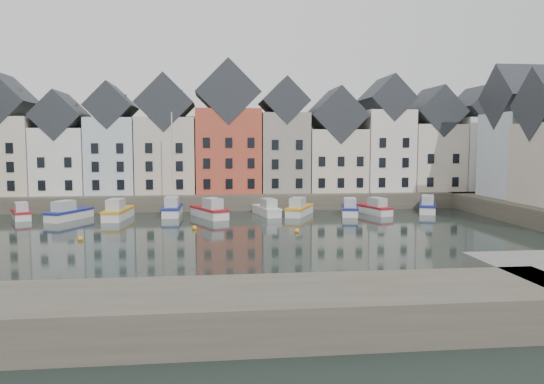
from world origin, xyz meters
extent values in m
plane|color=black|center=(0.00, 0.00, 0.00)|extent=(260.00, 260.00, 0.00)
cube|color=#4C463A|center=(0.00, 30.00, 1.00)|extent=(90.00, 16.00, 2.00)
cube|color=#4C463A|center=(-10.00, -22.00, 1.00)|extent=(50.00, 6.00, 2.00)
ellipsoid|color=#1F3118|center=(0.00, 56.00, -18.00)|extent=(153.60, 70.40, 64.00)
sphere|color=black|center=(-13.94, 50.93, 8.70)|extent=(5.77, 5.77, 5.77)
sphere|color=black|center=(24.86, 60.75, 8.12)|extent=(5.27, 5.27, 5.27)
sphere|color=black|center=(31.82, 54.20, 7.88)|extent=(5.07, 5.07, 5.07)
sphere|color=black|center=(14.28, 55.19, 7.82)|extent=(5.01, 5.01, 5.01)
sphere|color=black|center=(-37.67, 56.61, 6.57)|extent=(3.94, 3.94, 3.94)
sphere|color=black|center=(28.33, 60.25, 8.05)|extent=(5.21, 5.21, 5.21)
sphere|color=black|center=(1.99, 58.64, 8.32)|extent=(5.45, 5.45, 5.45)
sphere|color=black|center=(37.80, 48.31, 7.21)|extent=(4.49, 4.49, 4.49)
cube|color=beige|center=(-29.17, 28.00, 7.04)|extent=(7.67, 8.00, 10.07)
cube|color=#212429|center=(-29.17, 28.00, 13.97)|extent=(7.67, 8.16, 7.67)
cube|color=white|center=(-21.90, 28.00, 6.30)|extent=(6.56, 8.00, 8.61)
cube|color=#212429|center=(-21.90, 28.00, 12.23)|extent=(6.56, 8.16, 6.56)
cube|color=silver|center=(-15.37, 28.00, 7.01)|extent=(6.20, 8.00, 10.02)
cube|color=#212429|center=(-15.37, 28.00, 13.55)|extent=(6.20, 8.16, 6.20)
cube|color=beige|center=(-8.27, 28.00, 7.04)|extent=(7.70, 8.00, 10.08)
cube|color=#212429|center=(-8.27, 28.00, 13.98)|extent=(7.70, 8.16, 7.70)
cube|color=#BD4B36|center=(0.07, 28.00, 7.64)|extent=(8.69, 8.00, 11.28)
cube|color=#212429|center=(0.07, 28.00, 15.43)|extent=(8.69, 8.16, 8.69)
cube|color=gray|center=(7.78, 28.00, 7.39)|extent=(6.43, 8.00, 10.78)
cube|color=#212429|center=(7.78, 28.00, 14.37)|extent=(6.43, 8.16, 6.43)
cube|color=beige|center=(15.08, 28.00, 6.28)|extent=(7.88, 8.00, 8.56)
cube|color=#212429|center=(15.08, 28.00, 12.51)|extent=(7.88, 8.16, 7.88)
cube|color=white|center=(22.42, 28.00, 7.64)|extent=(6.50, 8.00, 11.27)
cube|color=#212429|center=(22.42, 28.00, 14.88)|extent=(6.50, 8.16, 6.50)
cube|color=beige|center=(29.43, 28.00, 6.66)|extent=(7.23, 8.00, 9.32)
cube|color=#212429|center=(29.43, 28.00, 13.11)|extent=(7.23, 8.16, 7.23)
cube|color=white|center=(36.28, 28.00, 7.16)|extent=(6.18, 8.00, 10.32)
cube|color=#212429|center=(36.28, 28.00, 13.85)|extent=(6.18, 8.16, 6.18)
cube|color=silver|center=(36.00, 16.26, 7.19)|extent=(7.47, 8.00, 10.38)
cube|color=#212429|center=(36.00, 16.26, 14.36)|extent=(7.62, 8.00, 8.00)
sphere|color=orange|center=(-4.00, 8.00, 0.15)|extent=(0.50, 0.50, 0.50)
sphere|color=orange|center=(6.00, 5.00, 0.15)|extent=(0.50, 0.50, 0.50)
sphere|color=orange|center=(-14.00, 3.00, 0.15)|extent=(0.50, 0.50, 0.50)
cube|color=silver|center=(-24.20, 18.10, 0.32)|extent=(3.76, 5.74, 1.02)
cube|color=maroon|center=(-24.20, 18.10, 0.88)|extent=(3.89, 5.88, 0.23)
cube|color=#AAB0B2|center=(-23.87, 17.34, 1.43)|extent=(2.08, 2.55, 1.11)
cube|color=silver|center=(-18.42, 16.74, 0.37)|extent=(4.29, 6.53, 1.16)
cube|color=navy|center=(-18.42, 16.74, 1.00)|extent=(4.44, 6.69, 0.26)
cube|color=#AAB0B2|center=(-18.80, 15.87, 1.63)|extent=(2.37, 2.90, 1.26)
cube|color=silver|center=(-12.97, 16.72, 0.39)|extent=(2.71, 6.88, 1.23)
cube|color=orange|center=(-12.97, 16.72, 1.06)|extent=(2.83, 7.03, 0.28)
cube|color=#AAB0B2|center=(-13.08, 15.72, 1.73)|extent=(1.84, 2.83, 1.34)
cube|color=silver|center=(-6.97, 19.27, 0.38)|extent=(2.11, 6.54, 1.19)
cube|color=navy|center=(-6.97, 19.27, 1.03)|extent=(2.22, 6.68, 0.27)
cube|color=#AAB0B2|center=(-7.00, 18.30, 1.68)|extent=(1.58, 2.64, 1.30)
cylinder|color=silver|center=(-6.96, 19.92, 6.50)|extent=(0.15, 0.15, 11.91)
cube|color=silver|center=(-2.56, 16.63, 0.39)|extent=(4.57, 6.84, 1.21)
cube|color=maroon|center=(-2.56, 16.63, 1.05)|extent=(4.72, 7.01, 0.28)
cube|color=#AAB0B2|center=(-2.14, 15.73, 1.71)|extent=(2.51, 3.05, 1.32)
cube|color=silver|center=(4.35, 17.88, 0.34)|extent=(3.02, 6.13, 1.08)
cube|color=silver|center=(4.35, 17.88, 0.93)|extent=(3.14, 6.26, 0.25)
cube|color=#AAB0B2|center=(4.55, 17.02, 1.52)|extent=(1.86, 2.60, 1.18)
cube|color=silver|center=(8.37, 17.54, 0.36)|extent=(4.27, 6.38, 1.13)
cube|color=orange|center=(8.37, 17.54, 0.98)|extent=(4.42, 6.53, 0.26)
cube|color=#AAB0B2|center=(7.98, 16.70, 1.59)|extent=(2.34, 2.85, 1.23)
cube|color=silver|center=(14.51, 17.18, 0.35)|extent=(3.09, 6.20, 1.09)
cube|color=navy|center=(14.51, 17.18, 0.94)|extent=(3.22, 6.34, 0.25)
cube|color=#AAB0B2|center=(14.31, 16.32, 1.54)|extent=(1.89, 2.63, 1.19)
cube|color=silver|center=(17.57, 17.57, 0.34)|extent=(3.46, 6.09, 1.07)
cube|color=maroon|center=(17.57, 17.57, 0.92)|extent=(3.58, 6.24, 0.24)
cube|color=#AAB0B2|center=(17.83, 16.74, 1.51)|extent=(2.01, 2.64, 1.17)
cube|color=silver|center=(24.99, 18.47, 0.36)|extent=(4.13, 6.46, 1.14)
cube|color=navy|center=(24.99, 18.47, 0.99)|extent=(4.28, 6.62, 0.26)
cube|color=#AAB0B2|center=(24.63, 17.61, 1.61)|extent=(2.30, 2.86, 1.24)
camera|label=1|loc=(-2.30, -45.56, 8.64)|focal=35.00mm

